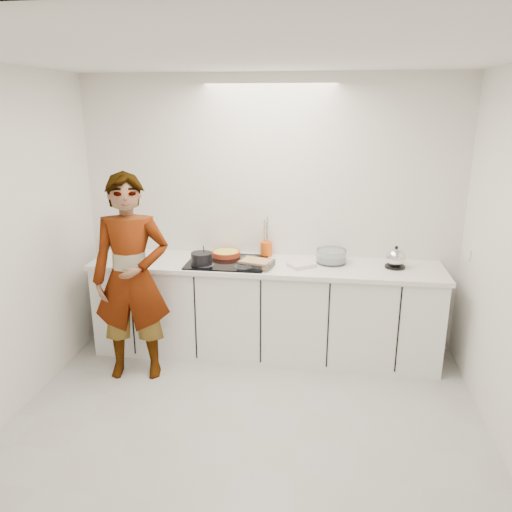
# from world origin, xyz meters

# --- Properties ---
(floor) EXTENTS (3.60, 3.20, 0.00)m
(floor) POSITION_xyz_m (0.00, 0.00, 0.00)
(floor) COLOR #AEAEA6
(floor) RESTS_ON ground
(ceiling) EXTENTS (3.60, 3.20, 0.00)m
(ceiling) POSITION_xyz_m (0.00, 0.00, 2.60)
(ceiling) COLOR white
(ceiling) RESTS_ON wall_back
(wall_back) EXTENTS (3.60, 0.00, 2.60)m
(wall_back) POSITION_xyz_m (0.00, 1.60, 1.30)
(wall_back) COLOR silver
(wall_back) RESTS_ON ground
(wall_front) EXTENTS (3.60, 0.00, 2.60)m
(wall_front) POSITION_xyz_m (0.00, -1.60, 1.30)
(wall_front) COLOR silver
(wall_front) RESTS_ON ground
(base_cabinets) EXTENTS (3.20, 0.58, 0.87)m
(base_cabinets) POSITION_xyz_m (0.00, 1.28, 0.43)
(base_cabinets) COLOR white
(base_cabinets) RESTS_ON floor
(countertop) EXTENTS (3.24, 0.64, 0.04)m
(countertop) POSITION_xyz_m (0.00, 1.28, 0.89)
(countertop) COLOR white
(countertop) RESTS_ON base_cabinets
(hob) EXTENTS (0.72, 0.54, 0.01)m
(hob) POSITION_xyz_m (-0.35, 1.26, 0.92)
(hob) COLOR black
(hob) RESTS_ON countertop
(tart_dish) EXTENTS (0.29, 0.29, 0.05)m
(tart_dish) POSITION_xyz_m (-0.39, 1.43, 0.95)
(tart_dish) COLOR #A8381A
(tart_dish) RESTS_ON hob
(saucepan) EXTENTS (0.23, 0.23, 0.19)m
(saucepan) POSITION_xyz_m (-0.56, 1.14, 0.98)
(saucepan) COLOR black
(saucepan) RESTS_ON hob
(baking_dish) EXTENTS (0.34, 0.28, 0.06)m
(baking_dish) POSITION_xyz_m (-0.06, 1.15, 0.96)
(baking_dish) COLOR silver
(baking_dish) RESTS_ON hob
(mixing_bowl) EXTENTS (0.36, 0.36, 0.13)m
(mixing_bowl) POSITION_xyz_m (0.61, 1.39, 0.97)
(mixing_bowl) COLOR silver
(mixing_bowl) RESTS_ON countertop
(tea_towel) EXTENTS (0.27, 0.26, 0.04)m
(tea_towel) POSITION_xyz_m (0.34, 1.23, 0.93)
(tea_towel) COLOR white
(tea_towel) RESTS_ON countertop
(kettle) EXTENTS (0.20, 0.20, 0.20)m
(kettle) POSITION_xyz_m (1.18, 1.32, 1.00)
(kettle) COLOR black
(kettle) RESTS_ON countertop
(utensil_crock) EXTENTS (0.12, 0.12, 0.14)m
(utensil_crock) POSITION_xyz_m (-0.02, 1.52, 0.98)
(utensil_crock) COLOR #E4540E
(utensil_crock) RESTS_ON countertop
(cook) EXTENTS (0.72, 0.54, 1.80)m
(cook) POSITION_xyz_m (-1.08, 0.74, 0.90)
(cook) COLOR white
(cook) RESTS_ON floor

